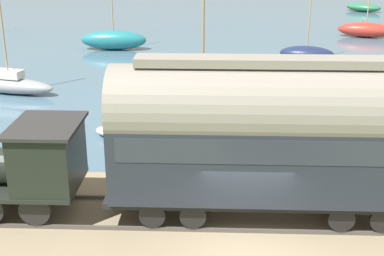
% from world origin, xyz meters
% --- Properties ---
extents(ground_plane, '(200.00, 200.00, 0.00)m').
position_xyz_m(ground_plane, '(0.00, 0.00, 0.00)').
color(ground_plane, '#476033').
extents(harbor_water, '(80.00, 80.00, 0.01)m').
position_xyz_m(harbor_water, '(44.39, 0.00, 0.00)').
color(harbor_water, '#426075').
rests_on(harbor_water, ground).
extents(rail_embankment, '(5.90, 56.00, 0.59)m').
position_xyz_m(rail_embankment, '(1.14, 0.00, 0.24)').
color(rail_embankment, '#84755B').
rests_on(rail_embankment, ground).
extents(steam_locomotive, '(2.46, 5.51, 3.34)m').
position_xyz_m(steam_locomotive, '(1.14, 6.84, 2.14)').
color(steam_locomotive, black).
rests_on(steam_locomotive, rail_embankment).
extents(passenger_coach, '(2.47, 9.30, 4.78)m').
position_xyz_m(passenger_coach, '(1.14, -0.61, 3.21)').
color(passenger_coach, black).
rests_on(passenger_coach, rail_embankment).
extents(sailboat_green, '(3.65, 4.27, 5.60)m').
position_xyz_m(sailboat_green, '(48.85, -15.96, 0.49)').
color(sailboat_green, '#236B42').
rests_on(sailboat_green, harbor_water).
extents(sailboat_teal, '(1.72, 5.06, 7.05)m').
position_xyz_m(sailboat_teal, '(27.22, 8.58, 0.76)').
color(sailboat_teal, '#1E707A').
rests_on(sailboat_teal, harbor_water).
extents(sailboat_navy, '(2.40, 4.00, 7.38)m').
position_xyz_m(sailboat_navy, '(23.92, -5.58, 0.57)').
color(sailboat_navy, '#192347').
rests_on(sailboat_navy, harbor_water).
extents(sailboat_brown, '(3.01, 3.60, 8.21)m').
position_xyz_m(sailboat_brown, '(7.91, 1.37, 0.54)').
color(sailboat_brown, brown).
rests_on(sailboat_brown, harbor_water).
extents(sailboat_gray, '(2.50, 5.57, 7.52)m').
position_xyz_m(sailboat_gray, '(15.32, 12.35, 0.54)').
color(sailboat_gray, gray).
rests_on(sailboat_gray, harbor_water).
extents(sailboat_red, '(2.78, 4.90, 5.86)m').
position_xyz_m(sailboat_red, '(33.14, -12.08, 0.64)').
color(sailboat_red, '#B72D23').
rests_on(sailboat_red, harbor_water).
extents(rowboat_off_pier, '(2.51, 2.00, 0.31)m').
position_xyz_m(rowboat_off_pier, '(14.13, -0.96, 0.16)').
color(rowboat_off_pier, '#B7B2A3').
rests_on(rowboat_off_pier, harbor_water).
extents(rowboat_mid_harbor, '(1.39, 2.17, 0.48)m').
position_xyz_m(rowboat_mid_harbor, '(8.85, 5.14, 0.25)').
color(rowboat_mid_harbor, beige).
rests_on(rowboat_mid_harbor, harbor_water).
extents(rowboat_far_out, '(1.38, 2.71, 0.50)m').
position_xyz_m(rowboat_far_out, '(8.93, 8.28, 0.26)').
color(rowboat_far_out, beige).
rests_on(rowboat_far_out, harbor_water).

